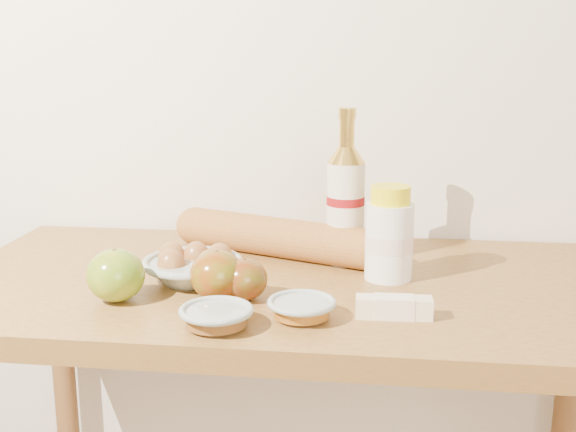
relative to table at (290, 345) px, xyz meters
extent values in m
cube|color=silver|center=(0.00, 0.33, 0.52)|extent=(3.50, 0.02, 2.60)
cube|color=olive|center=(0.00, 0.00, 0.10)|extent=(1.20, 0.60, 0.04)
cylinder|color=brown|center=(-0.55, 0.25, -0.35)|extent=(0.05, 0.05, 0.86)
cylinder|color=beige|center=(0.09, 0.11, 0.22)|extent=(0.08, 0.08, 0.19)
cylinder|color=maroon|center=(0.09, 0.11, 0.24)|extent=(0.08, 0.08, 0.02)
cone|color=gold|center=(0.09, 0.11, 0.33)|extent=(0.08, 0.08, 0.03)
cylinder|color=gold|center=(0.09, 0.11, 0.37)|extent=(0.03, 0.03, 0.05)
cylinder|color=gold|center=(0.09, 0.11, 0.40)|extent=(0.04, 0.04, 0.02)
cylinder|color=white|center=(0.17, 0.03, 0.19)|extent=(0.11, 0.11, 0.13)
cylinder|color=silver|center=(0.17, 0.03, 0.19)|extent=(0.11, 0.11, 0.03)
cylinder|color=yellow|center=(0.17, 0.03, 0.27)|extent=(0.09, 0.09, 0.03)
torus|color=#92A09B|center=(-0.16, -0.03, 0.16)|extent=(0.18, 0.18, 0.01)
ellipsoid|color=brown|center=(-0.20, -0.05, 0.15)|extent=(0.05, 0.05, 0.06)
ellipsoid|color=brown|center=(-0.13, -0.05, 0.15)|extent=(0.05, 0.05, 0.06)
ellipsoid|color=brown|center=(-0.17, 0.00, 0.15)|extent=(0.05, 0.05, 0.06)
ellipsoid|color=brown|center=(-0.21, -0.01, 0.15)|extent=(0.05, 0.05, 0.06)
ellipsoid|color=brown|center=(-0.12, 0.00, 0.15)|extent=(0.05, 0.05, 0.06)
cylinder|color=#BC7B39|center=(-0.04, 0.13, 0.16)|extent=(0.38, 0.20, 0.08)
sphere|color=#BC7B39|center=(-0.22, 0.20, 0.16)|extent=(0.10, 0.10, 0.08)
sphere|color=#BC7B39|center=(0.13, 0.07, 0.16)|extent=(0.10, 0.10, 0.08)
ellipsoid|color=olive|center=(-0.26, -0.14, 0.17)|extent=(0.11, 0.11, 0.08)
cylinder|color=#4B3619|center=(-0.26, -0.14, 0.20)|extent=(0.01, 0.01, 0.01)
ellipsoid|color=#991208|center=(-0.10, -0.11, 0.16)|extent=(0.09, 0.09, 0.08)
cylinder|color=#533A1B|center=(-0.10, -0.11, 0.20)|extent=(0.01, 0.01, 0.01)
ellipsoid|color=maroon|center=(-0.06, -0.11, 0.16)|extent=(0.08, 0.08, 0.07)
cylinder|color=#462B17|center=(-0.06, -0.11, 0.19)|extent=(0.01, 0.01, 0.01)
torus|color=#96A39E|center=(-0.08, -0.23, 0.15)|extent=(0.14, 0.14, 0.01)
cylinder|color=brown|center=(-0.08, -0.23, 0.14)|extent=(0.12, 0.12, 0.02)
torus|color=#99A7A1|center=(0.04, -0.18, 0.15)|extent=(0.12, 0.12, 0.01)
cylinder|color=brown|center=(0.04, -0.18, 0.14)|extent=(0.09, 0.09, 0.02)
cube|color=beige|center=(0.18, -0.16, 0.14)|extent=(0.11, 0.04, 0.03)
cube|color=beige|center=(0.18, -0.16, 0.14)|extent=(0.06, 0.04, 0.03)
camera|label=1|loc=(0.15, -1.18, 0.52)|focal=45.00mm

